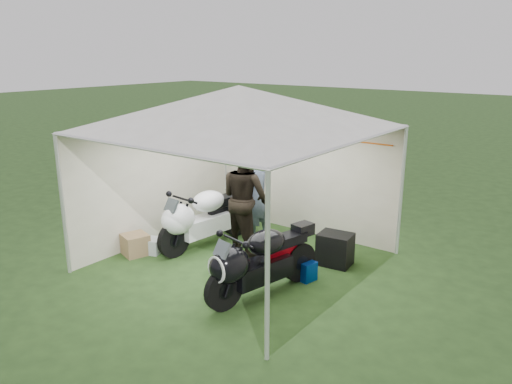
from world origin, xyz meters
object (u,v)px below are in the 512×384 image
at_px(motorcycle_white, 202,216).
at_px(person_dark_jacket, 245,198).
at_px(crate_0, 150,245).
at_px(crate_2, 146,245).
at_px(person_blue_jacket, 257,195).
at_px(canopy_tent, 240,112).
at_px(motorcycle_black, 258,260).
at_px(crate_1, 135,244).
at_px(paddock_stand, 303,269).
at_px(equipment_box, 335,249).

distance_m(motorcycle_white, person_dark_jacket, 0.92).
distance_m(crate_0, crate_2, 0.17).
bearing_deg(person_blue_jacket, crate_0, -33.89).
height_order(canopy_tent, motorcycle_black, canopy_tent).
bearing_deg(canopy_tent, crate_0, -157.27).
xyz_separation_m(crate_1, crate_2, (-0.02, 0.25, -0.09)).
distance_m(person_blue_jacket, crate_0, 2.20).
bearing_deg(person_dark_jacket, paddock_stand, 179.32).
xyz_separation_m(motorcycle_white, motorcycle_black, (1.99, -0.95, -0.02)).
bearing_deg(person_blue_jacket, motorcycle_black, 35.80).
relative_size(crate_0, crate_1, 0.96).
bearing_deg(equipment_box, person_dark_jacket, -165.08).
height_order(person_dark_jacket, equipment_box, person_dark_jacket).
bearing_deg(paddock_stand, motorcycle_black, -102.51).
relative_size(canopy_tent, motorcycle_black, 2.73).
xyz_separation_m(crate_0, crate_2, (-0.16, 0.04, -0.04)).
relative_size(person_blue_jacket, crate_0, 4.31).
relative_size(person_dark_jacket, crate_0, 4.95).
xyz_separation_m(paddock_stand, equipment_box, (0.15, 0.79, 0.12)).
bearing_deg(person_blue_jacket, canopy_tent, 22.37).
bearing_deg(person_blue_jacket, crate_1, -34.02).
height_order(motorcycle_white, person_blue_jacket, person_blue_jacket).
distance_m(paddock_stand, crate_2, 3.02).
distance_m(motorcycle_white, motorcycle_black, 2.20).
relative_size(canopy_tent, equipment_box, 10.27).
bearing_deg(crate_2, crate_0, -15.52).
distance_m(motorcycle_white, equipment_box, 2.49).
relative_size(motorcycle_white, crate_2, 8.09).
height_order(crate_0, crate_2, crate_0).
relative_size(paddock_stand, person_dark_jacket, 0.21).
relative_size(canopy_tent, paddock_stand, 13.68).
bearing_deg(canopy_tent, crate_2, -160.45).
relative_size(paddock_stand, equipment_box, 0.75).
bearing_deg(motorcycle_white, crate_2, -129.16).
xyz_separation_m(person_blue_jacket, crate_1, (-1.26, -1.95, -0.68)).
height_order(equipment_box, crate_1, equipment_box).
relative_size(canopy_tent, crate_2, 21.00).
relative_size(paddock_stand, crate_0, 1.02).
relative_size(motorcycle_black, paddock_stand, 5.00).
xyz_separation_m(person_dark_jacket, crate_1, (-1.46, -1.33, -0.81)).
distance_m(person_dark_jacket, equipment_box, 1.81).
bearing_deg(crate_0, crate_1, -123.87).
xyz_separation_m(motorcycle_white, equipment_box, (2.34, 0.78, -0.32)).
relative_size(canopy_tent, crate_1, 13.49).
distance_m(canopy_tent, equipment_box, 2.80).
height_order(paddock_stand, equipment_box, equipment_box).
xyz_separation_m(motorcycle_black, person_blue_jacket, (-1.45, 1.92, 0.30)).
height_order(motorcycle_black, person_dark_jacket, person_dark_jacket).
relative_size(paddock_stand, person_blue_jacket, 0.24).
distance_m(person_blue_jacket, crate_2, 2.26).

